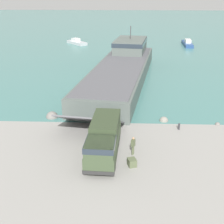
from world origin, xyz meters
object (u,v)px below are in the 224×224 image
Objects in this scene: soldier_on_ramp at (133,145)px; mooring_bollard at (179,126)px; military_truck at (104,139)px; moored_boat_b at (77,42)px; moored_boat_a at (187,43)px; landing_craft at (122,67)px; cargo_crate at (132,162)px.

soldier_on_ramp is 2.41× the size of mooring_bollard.
moored_boat_b is at bearing -166.31° from military_truck.
mooring_bollard is (7.50, 5.63, -1.20)m from military_truck.
mooring_bollard is at bearing 69.08° from moored_boat_b.
soldier_on_ramp reaches higher than moored_boat_a.
cargo_crate is (1.12, -27.27, -1.44)m from landing_craft.
military_truck is 0.91× the size of moored_boat_a.
soldier_on_ramp is 7.41m from mooring_bollard.
landing_craft reaches higher than moored_boat_a.
landing_craft is at bearing 179.92° from military_truck.
soldier_on_ramp is 2.24× the size of cargo_crate.
moored_boat_b is (-13.57, 57.60, -0.52)m from soldier_on_ramp.
military_truck is at bearing -105.03° from moored_boat_a.
soldier_on_ramp reaches higher than mooring_bollard.
soldier_on_ramp is at bearing -102.67° from moored_boat_a.
landing_craft reaches higher than mooring_bollard.
soldier_on_ramp is at bearing 86.46° from cargo_crate.
landing_craft is at bearing -58.71° from soldier_on_ramp.
moored_boat_a is (15.01, 56.47, -0.45)m from soldier_on_ramp.
moored_boat_a is 1.33× the size of moored_boat_b.
military_truck is 1.21× the size of moored_boat_b.
mooring_bollard is at bearing 129.77° from military_truck.
mooring_bollard is (18.51, -52.10, -0.09)m from moored_boat_b.
landing_craft is 25.43m from soldier_on_ramp.
landing_craft reaches higher than cargo_crate.
soldier_on_ramp reaches higher than cargo_crate.
military_truck is 59.28m from moored_boat_a.
moored_boat_b is (-11.01, 57.73, -1.11)m from military_truck.
military_truck is 2.64m from soldier_on_ramp.
military_truck reaches higher than cargo_crate.
soldier_on_ramp is at bearing -131.95° from mooring_bollard.
moored_boat_b is at bearing 119.32° from landing_craft.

